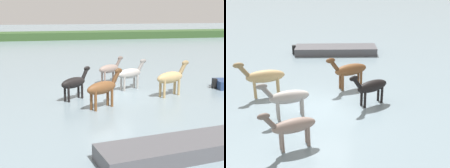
{
  "view_description": "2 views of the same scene",
  "coord_description": "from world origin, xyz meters",
  "views": [
    {
      "loc": [
        -4.07,
        -18.37,
        4.69
      ],
      "look_at": [
        -0.07,
        -0.84,
        0.8
      ],
      "focal_mm": 54.13,
      "sensor_mm": 36.0,
      "label": 1
    },
    {
      "loc": [
        -2.1,
        13.17,
        6.89
      ],
      "look_at": [
        -0.57,
        -0.23,
        1.19
      ],
      "focal_mm": 50.7,
      "sensor_mm": 36.0,
      "label": 2
    }
  ],
  "objects": [
    {
      "name": "horse_chestnut_trailing",
      "position": [
        0.73,
        3.31,
        0.92
      ],
      "size": [
        2.02,
        1.39,
        1.68
      ],
      "rotation": [
        0.0,
        0.0,
        0.53
      ],
      "color": "gray",
      "rests_on": "ground_plane"
    },
    {
      "name": "boat_launch_far",
      "position": [
        0.58,
        -8.7,
        0.19
      ],
      "size": [
        6.11,
        2.43,
        0.77
      ],
      "rotation": [
        0.0,
        0.0,
        3.28
      ],
      "color": "#4C4C51",
      "rests_on": "ground_plane"
    },
    {
      "name": "horse_dark_mare",
      "position": [
        -2.1,
        -0.68,
        0.94
      ],
      "size": [
        1.91,
        1.63,
        1.7
      ],
      "rotation": [
        0.0,
        0.0,
        0.68
      ],
      "color": "black",
      "rests_on": "ground_plane"
    },
    {
      "name": "horse_gray_outer",
      "position": [
        -0.92,
        -2.59,
        1.02
      ],
      "size": [
        2.2,
        1.61,
        1.86
      ],
      "rotation": [
        0.0,
        0.0,
        0.57
      ],
      "color": "brown",
      "rests_on": "ground_plane"
    },
    {
      "name": "horse_mid_herd",
      "position": [
        3.28,
        -1.05,
        1.06
      ],
      "size": [
        2.41,
        1.37,
        1.92
      ],
      "rotation": [
        0.0,
        0.0,
        0.42
      ],
      "color": "tan",
      "rests_on": "ground_plane"
    },
    {
      "name": "horse_pinto_flank",
      "position": [
        1.51,
        1.02,
        0.98
      ],
      "size": [
        2.21,
        1.34,
        1.78
      ],
      "rotation": [
        0.0,
        0.0,
        0.46
      ],
      "color": "#9E9993",
      "rests_on": "ground_plane"
    },
    {
      "name": "ground_plane",
      "position": [
        0.0,
        0.0,
        0.0
      ],
      "size": [
        212.11,
        212.11,
        0.0
      ],
      "primitive_type": "plane",
      "color": "gray"
    }
  ]
}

